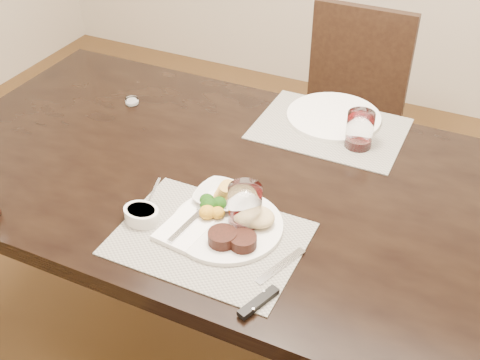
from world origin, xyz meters
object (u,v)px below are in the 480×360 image
at_px(steak_knife, 264,293).
at_px(cracker_bowl, 221,197).
at_px(dinner_plate, 231,225).
at_px(wine_glass_near, 245,209).
at_px(chair_far, 348,107).
at_px(far_plate, 334,116).

xyz_separation_m(steak_knife, cracker_bowl, (-0.24, 0.25, 0.01)).
distance_m(dinner_plate, wine_glass_near, 0.05).
relative_size(dinner_plate, cracker_bowl, 1.98).
height_order(chair_far, steak_knife, chair_far).
height_order(chair_far, wine_glass_near, chair_far).
distance_m(chair_far, dinner_plate, 1.18).
bearing_deg(dinner_plate, far_plate, 62.99).
distance_m(chair_far, cracker_bowl, 1.10).
bearing_deg(chair_far, wine_glass_near, -87.66).
height_order(dinner_plate, cracker_bowl, cracker_bowl).
bearing_deg(cracker_bowl, far_plate, 76.11).
distance_m(chair_far, far_plate, 0.59).
xyz_separation_m(wine_glass_near, far_plate, (0.04, 0.60, -0.05)).
height_order(chair_far, far_plate, chair_far).
height_order(dinner_plate, steak_knife, dinner_plate).
relative_size(chair_far, dinner_plate, 3.16).
distance_m(steak_knife, wine_glass_near, 0.25).
bearing_deg(cracker_bowl, steak_knife, -47.13).
bearing_deg(steak_knife, wine_glass_near, 145.57).
height_order(dinner_plate, wine_glass_near, wine_glass_near).
height_order(chair_far, dinner_plate, chair_far).
distance_m(dinner_plate, cracker_bowl, 0.11).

